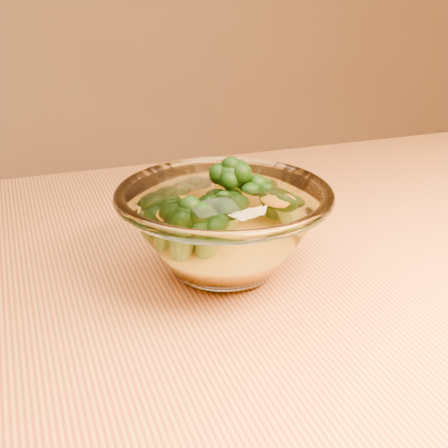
# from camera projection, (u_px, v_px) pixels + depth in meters

# --- Properties ---
(table) EXTENTS (1.20, 0.80, 0.75)m
(table) POSITION_uv_depth(u_px,v_px,m) (248.00, 391.00, 0.58)
(table) COLOR #BA7C37
(table) RESTS_ON ground
(glass_bowl) EXTENTS (0.20, 0.20, 0.09)m
(glass_bowl) POSITION_uv_depth(u_px,v_px,m) (224.00, 228.00, 0.57)
(glass_bowl) COLOR white
(glass_bowl) RESTS_ON table
(cheese_sauce) EXTENTS (0.11, 0.11, 0.03)m
(cheese_sauce) POSITION_uv_depth(u_px,v_px,m) (224.00, 246.00, 0.58)
(cheese_sauce) COLOR #F0B114
(cheese_sauce) RESTS_ON glass_bowl
(broccoli_heap) EXTENTS (0.13, 0.12, 0.08)m
(broccoli_heap) POSITION_uv_depth(u_px,v_px,m) (216.00, 212.00, 0.57)
(broccoli_heap) COLOR black
(broccoli_heap) RESTS_ON cheese_sauce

